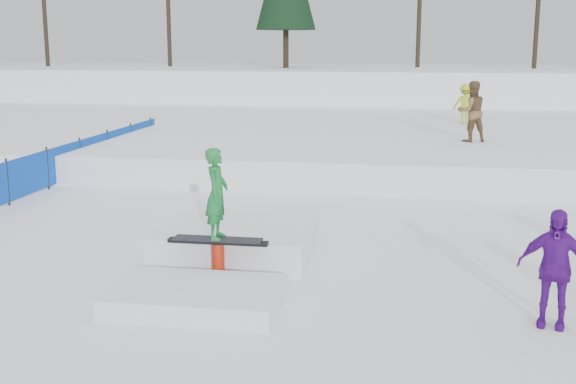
% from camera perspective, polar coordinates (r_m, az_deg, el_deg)
% --- Properties ---
extents(ground, '(120.00, 120.00, 0.00)m').
position_cam_1_polar(ground, '(11.26, -4.21, -7.45)').
color(ground, white).
extents(snow_berm, '(60.00, 14.00, 2.40)m').
position_cam_1_polar(snow_berm, '(40.49, 5.84, 8.07)').
color(snow_berm, white).
rests_on(snow_berm, ground).
extents(snow_midrise, '(50.00, 18.00, 0.80)m').
position_cam_1_polar(snow_midrise, '(26.66, 3.87, 4.56)').
color(snow_midrise, white).
rests_on(snow_midrise, ground).
extents(safety_fence, '(0.05, 16.00, 1.10)m').
position_cam_1_polar(safety_fence, '(19.45, -18.46, 1.79)').
color(safety_fence, '#0A40AB').
rests_on(safety_fence, ground).
extents(walker_olive, '(1.05, 0.92, 1.80)m').
position_cam_1_polar(walker_olive, '(22.24, 14.31, 6.19)').
color(walker_olive, brown).
rests_on(walker_olive, snow_midrise).
extents(walker_ygreen, '(1.06, 0.81, 1.45)m').
position_cam_1_polar(walker_ygreen, '(27.19, 13.83, 6.77)').
color(walker_ygreen, '#A3B71E').
rests_on(walker_ygreen, snow_midrise).
extents(spectator_purple, '(1.00, 0.62, 1.59)m').
position_cam_1_polar(spectator_purple, '(10.10, 20.27, -5.66)').
color(spectator_purple, '#55118C').
rests_on(spectator_purple, ground).
extents(jib_rail_feature, '(2.60, 4.40, 2.11)m').
position_cam_1_polar(jib_rail_feature, '(12.00, -4.83, -4.71)').
color(jib_rail_feature, white).
rests_on(jib_rail_feature, ground).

